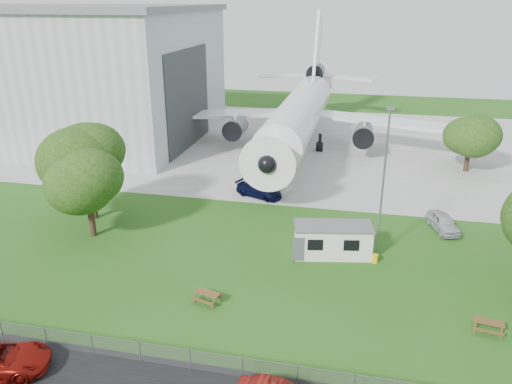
% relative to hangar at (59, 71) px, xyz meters
% --- Properties ---
extents(ground, '(160.00, 160.00, 0.00)m').
position_rel_hangar_xyz_m(ground, '(37.97, -36.00, -9.41)').
color(ground, '#32681E').
extents(concrete_apron, '(120.00, 46.00, 0.03)m').
position_rel_hangar_xyz_m(concrete_apron, '(37.97, 2.00, -9.39)').
color(concrete_apron, '#B7B7B2').
rests_on(concrete_apron, ground).
extents(hangar, '(43.00, 31.00, 18.55)m').
position_rel_hangar_xyz_m(hangar, '(0.00, 0.00, 0.00)').
color(hangar, '#B2B7BC').
rests_on(hangar, ground).
extents(airliner, '(46.36, 47.73, 17.69)m').
position_rel_hangar_xyz_m(airliner, '(35.97, -0.14, -4.14)').
color(airliner, white).
rests_on(airliner, ground).
extents(site_cabin, '(6.95, 3.80, 2.62)m').
position_rel_hangar_xyz_m(site_cabin, '(42.68, -30.30, -8.09)').
color(site_cabin, silver).
rests_on(site_cabin, ground).
extents(picnic_west, '(2.14, 1.94, 0.76)m').
position_rel_hangar_xyz_m(picnic_west, '(34.86, -38.94, -9.41)').
color(picnic_west, brown).
rests_on(picnic_west, ground).
extents(picnic_east, '(2.01, 1.76, 0.76)m').
position_rel_hangar_xyz_m(picnic_east, '(52.90, -38.31, -9.41)').
color(picnic_east, brown).
rests_on(picnic_east, ground).
extents(fence, '(58.00, 0.04, 1.30)m').
position_rel_hangar_xyz_m(fence, '(37.97, -45.50, -9.41)').
color(fence, gray).
rests_on(fence, ground).
extents(lamp_mast, '(0.16, 0.16, 12.00)m').
position_rel_hangar_xyz_m(lamp_mast, '(46.17, -29.80, -3.41)').
color(lamp_mast, slate).
rests_on(lamp_mast, ground).
extents(tree_west_big, '(7.47, 7.47, 9.92)m').
position_rel_hangar_xyz_m(tree_west_big, '(20.22, -27.78, -3.24)').
color(tree_west_big, '#382619').
rests_on(tree_west_big, ground).
extents(tree_west_small, '(5.94, 5.94, 7.95)m').
position_rel_hangar_xyz_m(tree_west_small, '(22.00, -31.26, -4.44)').
color(tree_west_small, '#382619').
rests_on(tree_west_small, ground).
extents(tree_far_apron, '(6.27, 6.27, 7.45)m').
position_rel_hangar_xyz_m(tree_far_apron, '(56.76, -5.84, -5.10)').
color(tree_far_apron, '#382619').
rests_on(tree_far_apron, ground).
extents(car_ne_hatch, '(2.95, 4.69, 1.49)m').
position_rel_hangar_xyz_m(car_ne_hatch, '(52.00, -23.59, -8.66)').
color(car_ne_hatch, '#B4B6BB').
rests_on(car_ne_hatch, ground).
extents(car_apron_van, '(5.43, 3.69, 1.46)m').
position_rel_hangar_xyz_m(car_apron_van, '(34.26, -19.19, -8.68)').
color(car_apron_van, black).
rests_on(car_apron_van, ground).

